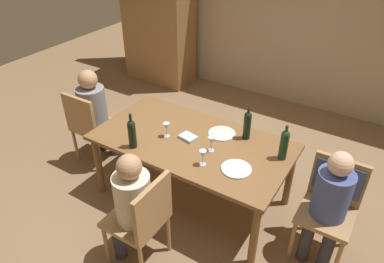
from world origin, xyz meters
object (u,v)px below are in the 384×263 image
Objects in this scene: wine_glass_near_left at (167,127)px; dinner_plate_guest_left at (236,169)px; chair_near at (143,217)px; person_woman_host at (330,201)px; wine_bottle_tall_green at (132,133)px; wine_bottle_dark_red at (284,144)px; person_man_guest at (95,109)px; armoire_cabinet at (158,16)px; chair_left_end at (89,124)px; wine_glass_near_right at (203,155)px; chair_right_end at (333,194)px; dinner_plate_host at (222,134)px; wine_bottle_short_olive at (247,124)px; wine_glass_centre at (211,141)px; handbag at (119,136)px; person_man_bearded at (131,202)px; dining_table at (192,147)px.

dinner_plate_guest_left is at bearing -7.39° from wine_glass_near_left.
chair_near is 1.51m from person_woman_host.
wine_bottle_tall_green is 1.36m from wine_bottle_dark_red.
person_man_guest is 3.26× the size of wine_bottle_tall_green.
armoire_cabinet reaches higher than chair_near.
chair_left_end is 6.17× the size of wine_glass_near_right.
dinner_plate_host is at bearing -6.11° from chair_right_end.
wine_bottle_short_olive is (1.75, 0.28, 0.23)m from person_man_guest.
person_woman_host reaches higher than chair_near.
wine_glass_centre is at bearing 100.16° from wine_glass_near_right.
wine_glass_near_left is (-1.57, -0.05, 0.20)m from person_woman_host.
wine_bottle_short_olive is 1.26× the size of dinner_plate_host.
person_woman_host is at bearing -8.05° from handbag.
wine_glass_near_right reaches higher than handbag.
chair_right_end is 1.69m from person_man_bearded.
chair_right_end reaches higher than wine_glass_near_left.
chair_right_end reaches higher than dinner_plate_host.
person_man_guest reaches higher than wine_bottle_tall_green.
person_man_guest is at bearing 173.92° from dinner_plate_guest_left.
wine_bottle_dark_red is at bearing 13.37° from wine_glass_near_left.
chair_right_end is at bearing 4.54° from chair_left_end.
wine_bottle_dark_red is at bearing -7.02° from chair_right_end.
armoire_cabinet is 3.44m from wine_glass_near_right.
chair_right_end reaches higher than dining_table.
person_man_bearded is 1.16m from dinner_plate_host.
wine_glass_near_left is (-1.08, -0.26, -0.05)m from wine_bottle_dark_red.
wine_glass_near_left is (1.08, -0.10, 0.18)m from person_man_guest.
chair_near is 0.93m from wine_glass_near_left.
wine_bottle_dark_red is at bearing -5.40° from dinner_plate_host.
chair_left_end is 0.82× the size of person_man_bearded.
person_woman_host is 0.99× the size of person_man_bearded.
chair_near reaches higher than dinner_plate_guest_left.
wine_glass_near_right is (2.33, -2.52, -0.25)m from armoire_cabinet.
handbag is (-1.61, 0.62, -0.73)m from wine_glass_near_right.
person_man_guest is (-1.41, 0.91, 0.13)m from chair_near.
person_man_bearded reaches higher than wine_glass_near_left.
chair_near is 2.60× the size of wine_bottle_tall_green.
chair_near is 1.35m from wine_bottle_dark_red.
wine_glass_centre is (1.57, 0.04, 0.31)m from chair_left_end.
person_man_guest is at bearing -170.84° from wine_bottle_short_olive.
person_man_guest reaches higher than handbag.
wine_glass_centre is 0.36m from dinner_plate_guest_left.
dining_table is at bearing 5.62° from chair_near.
chair_left_end is at bearing -167.27° from wine_bottle_short_olive.
wine_bottle_tall_green is 1.05× the size of wine_bottle_short_olive.
dinner_plate_host reaches higher than dining_table.
wine_bottle_short_olive reaches higher than dinner_plate_guest_left.
armoire_cabinet reaches higher than wine_bottle_tall_green.
wine_glass_centre and wine_glass_near_right have the same top height.
chair_left_end is at bearing 60.57° from chair_near.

